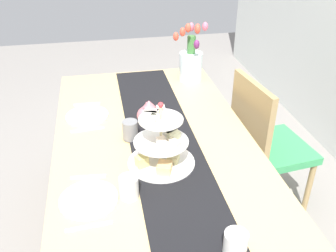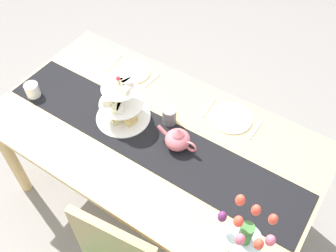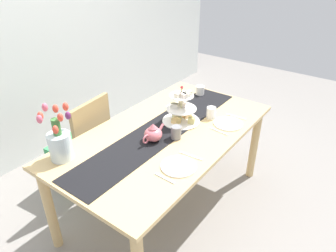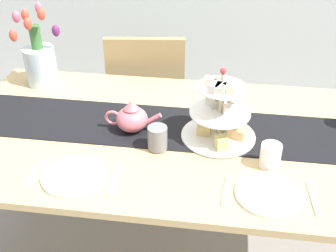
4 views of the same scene
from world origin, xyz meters
name	(u,v)px [view 2 (image 2 of 4)]	position (x,y,z in m)	size (l,w,h in m)	color
ground_plane	(156,201)	(0.00, 0.00, 0.00)	(8.00, 8.00, 0.00)	gray
dining_table	(154,144)	(0.00, 0.00, 0.65)	(1.78, 0.97, 0.75)	tan
table_runner	(149,138)	(0.00, 0.04, 0.75)	(1.74, 0.33, 0.00)	black
tiered_cake_stand	(121,105)	(0.20, 0.00, 0.85)	(0.30, 0.30, 0.30)	beige
teapot	(178,139)	(-0.16, 0.00, 0.81)	(0.24, 0.13, 0.14)	#D66B75
tulip_vase	(241,245)	(-0.68, 0.35, 0.88)	(0.22, 0.21, 0.39)	silver
cream_jug	(32,90)	(0.74, 0.15, 0.79)	(0.08, 0.08, 0.09)	white
dinner_plate_left	(231,118)	(-0.30, -0.32, 0.75)	(0.23, 0.23, 0.01)	white
fork_left	(255,130)	(-0.45, -0.32, 0.75)	(0.02, 0.15, 0.01)	silver
knife_left	(208,108)	(-0.16, -0.32, 0.75)	(0.01, 0.17, 0.01)	silver
dinner_plate_right	(132,71)	(0.38, -0.32, 0.75)	(0.23, 0.23, 0.01)	white
fork_right	(151,81)	(0.24, -0.32, 0.75)	(0.02, 0.15, 0.01)	silver
knife_right	(114,63)	(0.53, -0.32, 0.75)	(0.01, 0.17, 0.01)	silver
mug_grey	(169,116)	(-0.03, -0.11, 0.80)	(0.08, 0.08, 0.10)	slate
mug_white_text	(114,81)	(0.39, -0.16, 0.80)	(0.08, 0.08, 0.10)	white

